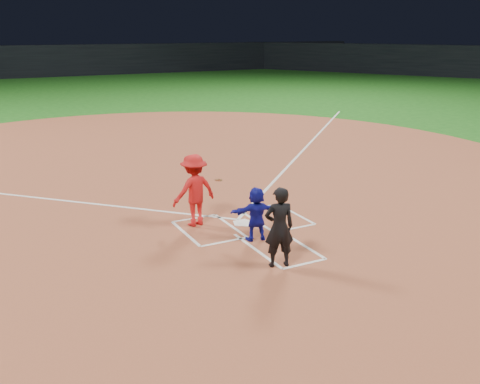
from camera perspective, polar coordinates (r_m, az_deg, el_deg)
name	(u,v)px	position (r m, az deg, el deg)	size (l,w,h in m)	color
ground	(243,224)	(13.73, 0.35, -3.39)	(120.00, 120.00, 0.00)	#185715
home_plate_dirt	(164,171)	(19.00, -8.10, 2.28)	(28.00, 28.00, 0.01)	brown
stadium_wall_far	(23,62)	(59.77, -22.15, 12.76)	(80.00, 1.20, 3.20)	black
home_plate	(243,223)	(13.72, 0.35, -3.31)	(0.60, 0.60, 0.02)	white
catcher	(256,214)	(12.47, 1.74, -2.34)	(1.19, 0.38, 1.29)	#121497
umpire	(279,227)	(11.05, 4.20, -3.77)	(0.63, 0.41, 1.72)	black
chalk_markings	(171,175)	(18.35, -7.35, 1.80)	(28.35, 17.32, 0.01)	white
batter_at_plate	(194,190)	(13.38, -4.90, 0.19)	(1.39, 0.99, 1.83)	red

